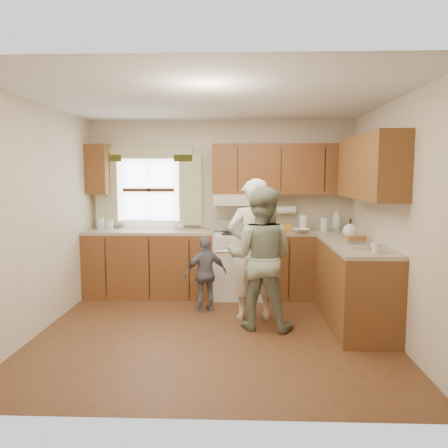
{
  "coord_description": "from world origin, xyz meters",
  "views": [
    {
      "loc": [
        0.28,
        -4.65,
        1.72
      ],
      "look_at": [
        0.1,
        0.4,
        1.15
      ],
      "focal_mm": 35.0,
      "sensor_mm": 36.0,
      "label": 1
    }
  ],
  "objects_px": {
    "stove": "(241,264)",
    "woman_left": "(253,250)",
    "woman_right": "(260,258)",
    "child": "(206,274)"
  },
  "relations": [
    {
      "from": "stove",
      "to": "woman_left",
      "type": "xyz_separation_m",
      "value": [
        0.14,
        -0.98,
        0.37
      ]
    },
    {
      "from": "woman_right",
      "to": "woman_left",
      "type": "bearing_deg",
      "value": -65.24
    },
    {
      "from": "woman_left",
      "to": "child",
      "type": "bearing_deg",
      "value": -34.35
    },
    {
      "from": "stove",
      "to": "woman_left",
      "type": "height_order",
      "value": "woman_left"
    },
    {
      "from": "stove",
      "to": "woman_right",
      "type": "distance_m",
      "value": 1.34
    },
    {
      "from": "woman_right",
      "to": "child",
      "type": "relative_size",
      "value": 1.67
    },
    {
      "from": "stove",
      "to": "child",
      "type": "bearing_deg",
      "value": -122.63
    },
    {
      "from": "stove",
      "to": "woman_right",
      "type": "bearing_deg",
      "value": -80.5
    },
    {
      "from": "woman_left",
      "to": "child",
      "type": "height_order",
      "value": "woman_left"
    },
    {
      "from": "woman_right",
      "to": "stove",
      "type": "bearing_deg",
      "value": -68.81
    }
  ]
}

